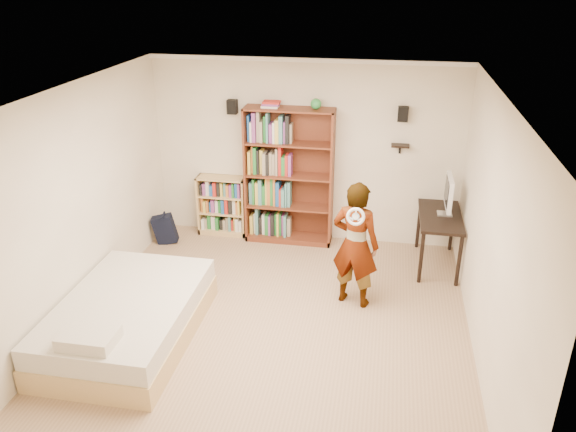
% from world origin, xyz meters
% --- Properties ---
extents(ground, '(4.50, 5.00, 0.01)m').
position_xyz_m(ground, '(0.00, 0.00, 0.00)').
color(ground, tan).
rests_on(ground, ground).
extents(room_shell, '(4.52, 5.02, 2.71)m').
position_xyz_m(room_shell, '(0.00, 0.00, 1.76)').
color(room_shell, white).
rests_on(room_shell, ground).
extents(crown_molding, '(4.50, 5.00, 0.06)m').
position_xyz_m(crown_molding, '(0.00, 0.00, 2.67)').
color(crown_molding, white).
rests_on(crown_molding, room_shell).
extents(speaker_left, '(0.14, 0.12, 0.20)m').
position_xyz_m(speaker_left, '(-1.05, 2.40, 2.00)').
color(speaker_left, black).
rests_on(speaker_left, room_shell).
extents(speaker_right, '(0.14, 0.12, 0.20)m').
position_xyz_m(speaker_right, '(1.35, 2.40, 2.00)').
color(speaker_right, black).
rests_on(speaker_right, room_shell).
extents(wall_shelf, '(0.25, 0.16, 0.02)m').
position_xyz_m(wall_shelf, '(1.35, 2.41, 1.55)').
color(wall_shelf, black).
rests_on(wall_shelf, room_shell).
extents(tall_bookshelf, '(1.28, 0.37, 2.03)m').
position_xyz_m(tall_bookshelf, '(-0.21, 2.31, 1.02)').
color(tall_bookshelf, maroon).
rests_on(tall_bookshelf, ground).
extents(low_bookshelf, '(0.74, 0.28, 0.93)m').
position_xyz_m(low_bookshelf, '(-1.26, 2.36, 0.46)').
color(low_bookshelf, '#DABB75').
rests_on(low_bookshelf, ground).
extents(computer_desk, '(0.56, 1.12, 0.76)m').
position_xyz_m(computer_desk, '(1.95, 1.89, 0.38)').
color(computer_desk, black).
rests_on(computer_desk, ground).
extents(imac, '(0.12, 0.54, 0.54)m').
position_xyz_m(imac, '(2.00, 1.93, 1.03)').
color(imac, white).
rests_on(imac, computer_desk).
extents(daybed, '(1.39, 2.14, 0.63)m').
position_xyz_m(daybed, '(-1.54, -0.44, 0.32)').
color(daybed, beige).
rests_on(daybed, ground).
extents(person, '(0.67, 0.53, 1.59)m').
position_xyz_m(person, '(0.88, 0.74, 0.80)').
color(person, black).
rests_on(person, ground).
extents(wii_wheel, '(0.21, 0.08, 0.21)m').
position_xyz_m(wii_wheel, '(0.88, 0.44, 1.30)').
color(wii_wheel, white).
rests_on(wii_wheel, person).
extents(navy_bag, '(0.37, 0.28, 0.45)m').
position_xyz_m(navy_bag, '(-2.03, 1.89, 0.23)').
color(navy_bag, black).
rests_on(navy_bag, ground).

